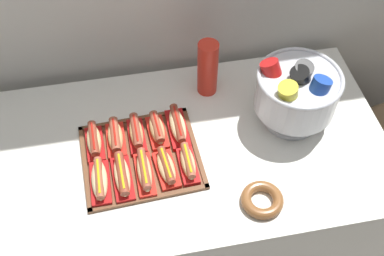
{
  "coord_description": "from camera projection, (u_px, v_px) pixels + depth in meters",
  "views": [
    {
      "loc": [
        -0.15,
        -0.99,
        2.12
      ],
      "look_at": [
        0.05,
        0.05,
        0.79
      ],
      "focal_mm": 44.23,
      "sensor_mm": 36.0,
      "label": 1
    }
  ],
  "objects": [
    {
      "name": "hot_dog_6",
      "position": [
        115.0,
        137.0,
        1.67
      ],
      "size": [
        0.07,
        0.15,
        0.06
      ],
      "color": "red",
      "rests_on": "serving_tray"
    },
    {
      "name": "hot_dog_7",
      "position": [
        136.0,
        133.0,
        1.68
      ],
      "size": [
        0.06,
        0.16,
        0.06
      ],
      "color": "#B21414",
      "rests_on": "serving_tray"
    },
    {
      "name": "hot_dog_0",
      "position": [
        100.0,
        181.0,
        1.56
      ],
      "size": [
        0.07,
        0.17,
        0.06
      ],
      "color": "#B21414",
      "rests_on": "serving_tray"
    },
    {
      "name": "serving_tray",
      "position": [
        141.0,
        157.0,
        1.66
      ],
      "size": [
        0.42,
        0.38,
        0.01
      ],
      "color": "brown",
      "rests_on": "buffet_table"
    },
    {
      "name": "hot_dog_5",
      "position": [
        94.0,
        141.0,
        1.66
      ],
      "size": [
        0.07,
        0.15,
        0.06
      ],
      "color": "#B21414",
      "rests_on": "serving_tray"
    },
    {
      "name": "hot_dog_4",
      "position": [
        188.0,
        163.0,
        1.61
      ],
      "size": [
        0.06,
        0.15,
        0.06
      ],
      "color": "red",
      "rests_on": "serving_tray"
    },
    {
      "name": "hot_dog_1",
      "position": [
        122.0,
        176.0,
        1.57
      ],
      "size": [
        0.07,
        0.18,
        0.06
      ],
      "color": "#B21414",
      "rests_on": "serving_tray"
    },
    {
      "name": "hot_dog_3",
      "position": [
        166.0,
        167.0,
        1.6
      ],
      "size": [
        0.08,
        0.16,
        0.06
      ],
      "color": "red",
      "rests_on": "serving_tray"
    },
    {
      "name": "hot_dog_9",
      "position": [
        178.0,
        126.0,
        1.7
      ],
      "size": [
        0.07,
        0.18,
        0.06
      ],
      "color": "#B21414",
      "rests_on": "serving_tray"
    },
    {
      "name": "hot_dog_2",
      "position": [
        144.0,
        171.0,
        1.58
      ],
      "size": [
        0.06,
        0.18,
        0.06
      ],
      "color": "red",
      "rests_on": "serving_tray"
    },
    {
      "name": "punch_bowl",
      "position": [
        297.0,
        91.0,
        1.65
      ],
      "size": [
        0.3,
        0.3,
        0.28
      ],
      "color": "silver",
      "rests_on": "buffet_table"
    },
    {
      "name": "donut",
      "position": [
        262.0,
        200.0,
        1.54
      ],
      "size": [
        0.14,
        0.14,
        0.04
      ],
      "color": "brown",
      "rests_on": "buffet_table"
    },
    {
      "name": "hot_dog_8",
      "position": [
        157.0,
        130.0,
        1.69
      ],
      "size": [
        0.07,
        0.16,
        0.06
      ],
      "color": "red",
      "rests_on": "serving_tray"
    },
    {
      "name": "buffet_table",
      "position": [
        183.0,
        198.0,
        1.97
      ],
      "size": [
        1.49,
        0.8,
        0.75
      ],
      "color": "white",
      "rests_on": "ground_plane"
    },
    {
      "name": "ground_plane",
      "position": [
        184.0,
        239.0,
        2.28
      ],
      "size": [
        10.0,
        10.0,
        0.0
      ],
      "primitive_type": "plane",
      "color": "gray"
    },
    {
      "name": "cup_stack",
      "position": [
        208.0,
        68.0,
        1.77
      ],
      "size": [
        0.08,
        0.08,
        0.23
      ],
      "color": "red",
      "rests_on": "buffet_table"
    }
  ]
}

